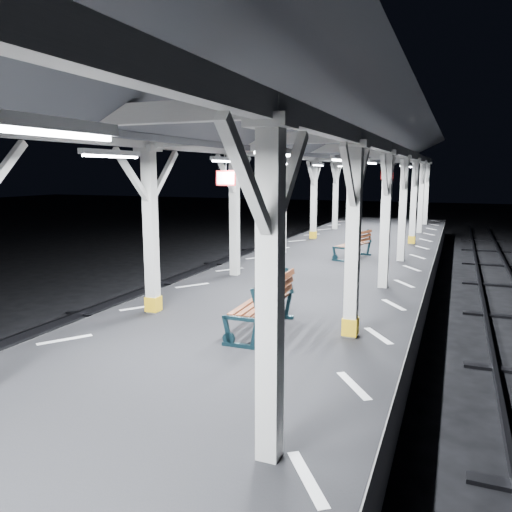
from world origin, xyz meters
The scene contains 7 objects.
ground centered at (0.00, 0.00, 0.00)m, with size 120.00×120.00×0.00m, color black.
platform centered at (0.00, 0.00, 0.50)m, with size 6.00×50.00×1.00m, color black.
hazard_stripes_left centered at (-2.45, 0.00, 1.00)m, with size 1.00×48.00×0.01m, color silver.
hazard_stripes_right centered at (2.45, 0.00, 1.00)m, with size 1.00×48.00×0.01m, color silver.
canopy centered at (0.00, -0.02, 4.56)m, with size 5.40×49.00×4.65m.
bench_mid centered at (0.57, 1.68, 1.54)m, with size 0.75×1.90×1.02m.
bench_far centered at (0.56, 9.88, 1.48)m, with size 1.03×1.78×0.91m.
Camera 1 is at (3.59, -6.29, 3.82)m, focal length 35.00 mm.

